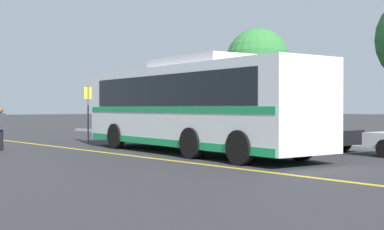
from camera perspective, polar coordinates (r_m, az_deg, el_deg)
ground_plane at (r=19.95m, az=-0.70°, el=-3.91°), size 220.00×220.00×0.00m
lane_strip_0 at (r=17.79m, az=-5.41°, el=-4.47°), size 31.30×0.20×0.01m
curb_strip at (r=23.50m, az=11.27°, el=-3.03°), size 39.30×0.36×0.15m
transit_bus at (r=19.06m, az=0.02°, el=1.14°), size 11.77×3.57×3.38m
parked_car_0 at (r=29.44m, az=-6.89°, el=-0.94°), size 4.90×2.17×1.45m
parked_car_1 at (r=24.92m, az=0.31°, el=-1.31°), size 4.33×2.27×1.44m
parked_car_2 at (r=21.00m, az=11.40°, el=-1.86°), size 4.57×1.91×1.31m
pedestrian_0 at (r=21.54m, az=-19.75°, el=-1.13°), size 0.43×0.23×1.64m
bus_stop_sign at (r=25.03m, az=-11.03°, el=0.83°), size 0.07×0.40×2.64m
tree_2 at (r=31.69m, az=7.06°, el=5.83°), size 3.72×3.72×6.30m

